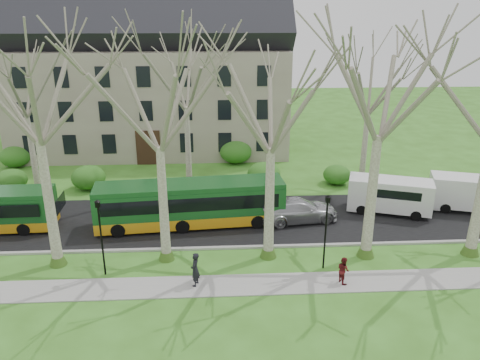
# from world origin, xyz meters

# --- Properties ---
(ground) EXTENTS (120.00, 120.00, 0.00)m
(ground) POSITION_xyz_m (0.00, 0.00, 0.00)
(ground) COLOR #376B1E
(ground) RESTS_ON ground
(sidewalk) EXTENTS (70.00, 2.00, 0.06)m
(sidewalk) POSITION_xyz_m (0.00, -2.50, 0.03)
(sidewalk) COLOR gray
(sidewalk) RESTS_ON ground
(road) EXTENTS (80.00, 8.00, 0.06)m
(road) POSITION_xyz_m (0.00, 5.50, 0.03)
(road) COLOR black
(road) RESTS_ON ground
(curb) EXTENTS (80.00, 0.25, 0.14)m
(curb) POSITION_xyz_m (0.00, 1.50, 0.07)
(curb) COLOR #A5A39E
(curb) RESTS_ON ground
(building) EXTENTS (26.50, 12.20, 16.00)m
(building) POSITION_xyz_m (-6.00, 24.00, 8.07)
(building) COLOR gray
(building) RESTS_ON ground
(tree_row_verge) EXTENTS (49.00, 7.00, 14.00)m
(tree_row_verge) POSITION_xyz_m (0.00, 0.30, 7.00)
(tree_row_verge) COLOR gray
(tree_row_verge) RESTS_ON ground
(tree_row_far) EXTENTS (33.00, 7.00, 12.00)m
(tree_row_far) POSITION_xyz_m (-1.33, 11.00, 6.00)
(tree_row_far) COLOR gray
(tree_row_far) RESTS_ON ground
(lamp_row) EXTENTS (36.22, 0.22, 4.30)m
(lamp_row) POSITION_xyz_m (-0.00, -1.00, 2.57)
(lamp_row) COLOR black
(lamp_row) RESTS_ON ground
(hedges) EXTENTS (30.60, 8.60, 2.00)m
(hedges) POSITION_xyz_m (-4.67, 14.00, 1.00)
(hedges) COLOR #2B5819
(hedges) RESTS_ON ground
(bus_follow) EXTENTS (12.38, 3.60, 3.05)m
(bus_follow) POSITION_xyz_m (-1.57, 4.86, 1.59)
(bus_follow) COLOR #164E1E
(bus_follow) RESTS_ON road
(sedan) EXTENTS (5.70, 3.05, 1.57)m
(sedan) POSITION_xyz_m (5.61, 5.08, 0.85)
(sedan) COLOR #A9A9AE
(sedan) RESTS_ON road
(van_a) EXTENTS (5.95, 3.73, 2.44)m
(van_a) POSITION_xyz_m (12.20, 6.11, 1.28)
(van_a) COLOR silver
(van_a) RESTS_ON road
(van_b) EXTENTS (6.01, 3.64, 2.47)m
(van_b) POSITION_xyz_m (18.16, 6.08, 1.29)
(van_b) COLOR silver
(van_b) RESTS_ON road
(pedestrian_a) EXTENTS (0.62, 0.77, 1.85)m
(pedestrian_a) POSITION_xyz_m (-1.04, -2.40, 0.98)
(pedestrian_a) COLOR black
(pedestrian_a) RESTS_ON sidewalk
(pedestrian_b) EXTENTS (0.75, 0.85, 1.46)m
(pedestrian_b) POSITION_xyz_m (6.68, -2.55, 0.79)
(pedestrian_b) COLOR #541316
(pedestrian_b) RESTS_ON sidewalk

